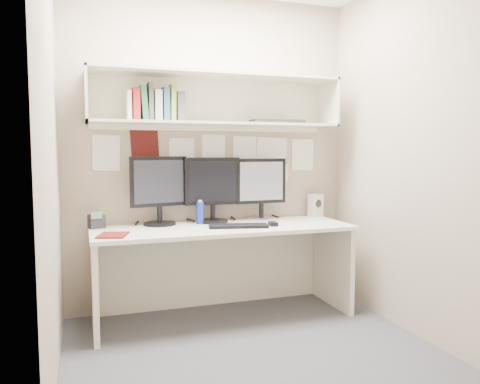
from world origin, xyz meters
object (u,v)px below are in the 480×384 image
object	(u,v)px
speaker	(316,205)
maroon_notebook	(113,235)
desk	(223,272)
keyboard	(238,226)
monitor_right	(261,187)
monitor_center	(212,188)
desk_phone	(97,221)
monitor_left	(159,189)

from	to	relation	value
speaker	maroon_notebook	xyz separation A→B (m)	(-1.78, -0.43, -0.09)
desk	keyboard	xyz separation A→B (m)	(0.09, -0.10, 0.37)
monitor_right	keyboard	world-z (taller)	monitor_right
monitor_center	desk_phone	distance (m)	0.94
monitor_center	monitor_right	distance (m)	0.43
monitor_center	desk_phone	bearing A→B (deg)	-177.40
desk	desk_phone	size ratio (longest dim) A/B	14.81
desk	desk_phone	distance (m)	1.05
monitor_right	speaker	distance (m)	0.57
monitor_left	monitor_center	xyz separation A→B (m)	(0.44, 0.00, -0.00)
speaker	maroon_notebook	bearing A→B (deg)	173.97
monitor_center	maroon_notebook	size ratio (longest dim) A/B	2.32
monitor_center	desk_phone	size ratio (longest dim) A/B	3.94
keyboard	maroon_notebook	xyz separation A→B (m)	(-0.94, -0.08, -0.00)
monitor_right	speaker	world-z (taller)	monitor_right
desk	keyboard	bearing A→B (deg)	-47.43
keyboard	speaker	world-z (taller)	speaker
keyboard	desk_phone	xyz separation A→B (m)	(-1.03, 0.31, 0.04)
monitor_left	keyboard	world-z (taller)	monitor_left
keyboard	maroon_notebook	distance (m)	0.94
monitor_center	desk	bearing A→B (deg)	-81.71
desk	monitor_right	xyz separation A→B (m)	(0.40, 0.22, 0.64)
monitor_right	desk	bearing A→B (deg)	-153.74
monitor_left	monitor_right	world-z (taller)	monitor_left
desk	monitor_center	size ratio (longest dim) A/B	3.76
speaker	keyboard	bearing A→B (deg)	-176.93
keyboard	monitor_center	bearing A→B (deg)	122.90
keyboard	speaker	bearing A→B (deg)	35.39
monitor_center	maroon_notebook	world-z (taller)	monitor_center
monitor_center	maroon_notebook	distance (m)	0.95
keyboard	monitor_left	bearing A→B (deg)	162.70
maroon_notebook	desk_phone	distance (m)	0.40
monitor_right	maroon_notebook	distance (m)	1.33
desk	desk_phone	world-z (taller)	desk_phone
speaker	desk	bearing A→B (deg)	175.52
monitor_center	keyboard	size ratio (longest dim) A/B	1.18
monitor_right	desk_phone	size ratio (longest dim) A/B	3.85
monitor_right	monitor_left	bearing A→B (deg)	177.65
desk	monitor_center	bearing A→B (deg)	96.58
keyboard	speaker	xyz separation A→B (m)	(0.85, 0.35, 0.09)
desk	speaker	distance (m)	1.08
keyboard	desk_phone	distance (m)	1.08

